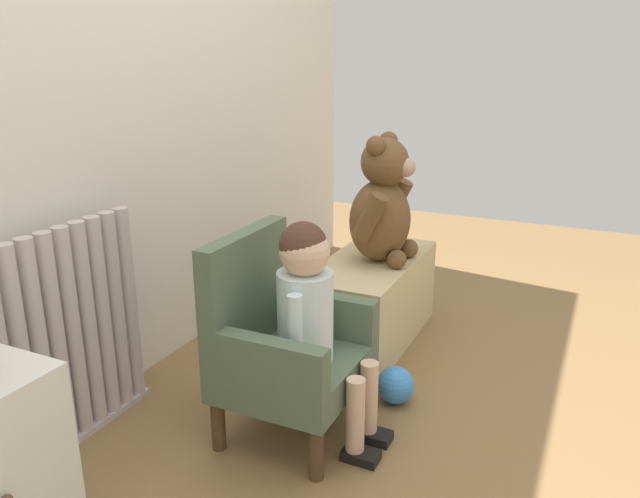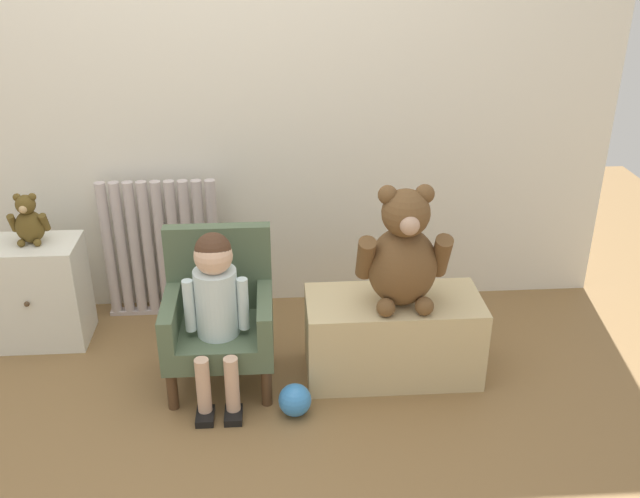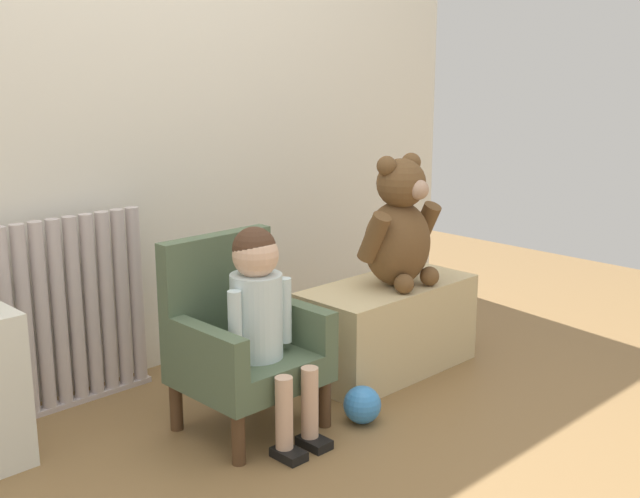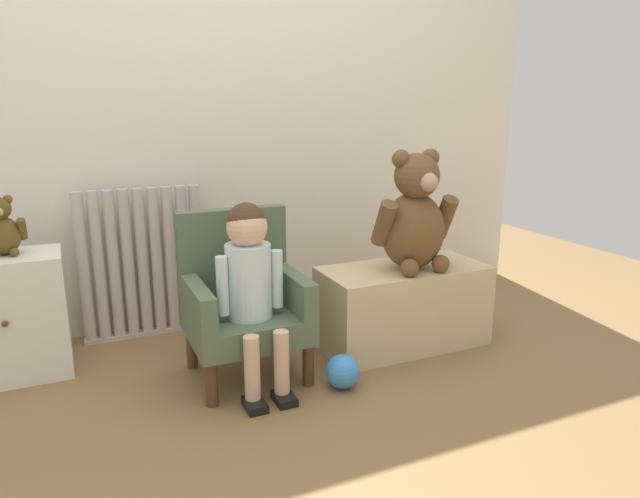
# 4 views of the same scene
# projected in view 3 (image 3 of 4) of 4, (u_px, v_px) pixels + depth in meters

# --- Properties ---
(ground_plane) EXTENTS (6.00, 6.00, 0.00)m
(ground_plane) POSITION_uv_depth(u_px,v_px,m) (324.00, 475.00, 2.40)
(ground_plane) COLOR brown
(back_wall) EXTENTS (3.80, 0.05, 2.40)m
(back_wall) POSITION_uv_depth(u_px,v_px,m) (107.00, 63.00, 2.90)
(back_wall) COLOR silver
(back_wall) RESTS_ON ground_plane
(radiator) EXTENTS (0.56, 0.05, 0.69)m
(radiator) POSITION_uv_depth(u_px,v_px,m) (76.00, 312.00, 2.84)
(radiator) COLOR #C0B3B2
(radiator) RESTS_ON ground_plane
(child_armchair) EXTENTS (0.44, 0.39, 0.64)m
(child_armchair) POSITION_uv_depth(u_px,v_px,m) (240.00, 340.00, 2.67)
(child_armchair) COLOR #4E6146
(child_armchair) RESTS_ON ground_plane
(child_figure) EXTENTS (0.25, 0.35, 0.70)m
(child_figure) POSITION_uv_depth(u_px,v_px,m) (261.00, 304.00, 2.56)
(child_figure) COLOR silver
(child_figure) RESTS_ON ground_plane
(low_bench) EXTENTS (0.73, 0.34, 0.36)m
(low_bench) POSITION_uv_depth(u_px,v_px,m) (387.00, 327.00, 3.17)
(low_bench) COLOR #C9B382
(low_bench) RESTS_ON ground_plane
(large_teddy_bear) EXTENTS (0.37, 0.26, 0.51)m
(large_teddy_bear) POSITION_uv_depth(u_px,v_px,m) (399.00, 229.00, 3.07)
(large_teddy_bear) COLOR brown
(large_teddy_bear) RESTS_ON low_bench
(toy_ball) EXTENTS (0.13, 0.13, 0.13)m
(toy_ball) POSITION_uv_depth(u_px,v_px,m) (362.00, 405.00, 2.73)
(toy_ball) COLOR #3A86D2
(toy_ball) RESTS_ON ground_plane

